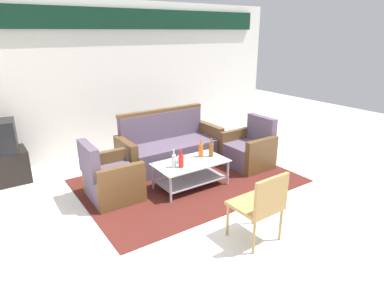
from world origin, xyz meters
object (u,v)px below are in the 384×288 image
(bottle_clear, at_px, (174,161))
(bottle_brown, at_px, (211,149))
(armchair_left, at_px, (111,179))
(bottle_red, at_px, (181,161))
(coffee_table, at_px, (191,170))
(bottle_orange, at_px, (201,150))
(tv_stand, at_px, (0,168))
(armchair_right, at_px, (249,150))
(couch, at_px, (170,148))
(cup, at_px, (180,159))
(wicker_chair, at_px, (261,202))

(bottle_clear, relative_size, bottle_brown, 0.88)
(armchair_left, xyz_separation_m, bottle_red, (0.90, -0.43, 0.22))
(bottle_clear, bearing_deg, coffee_table, 4.65)
(bottle_orange, height_order, tv_stand, bottle_orange)
(armchair_right, relative_size, bottle_brown, 2.83)
(bottle_orange, bearing_deg, armchair_left, 169.87)
(couch, distance_m, armchair_right, 1.39)
(armchair_left, height_order, coffee_table, armchair_left)
(couch, distance_m, cup, 0.93)
(couch, relative_size, wicker_chair, 2.14)
(bottle_red, height_order, wicker_chair, wicker_chair)
(bottle_clear, bearing_deg, couch, 62.69)
(coffee_table, distance_m, bottle_brown, 0.47)
(armchair_right, distance_m, wicker_chair, 2.24)
(bottle_brown, height_order, bottle_orange, bottle_brown)
(coffee_table, bearing_deg, bottle_brown, 1.94)
(couch, xyz_separation_m, cup, (-0.33, -0.86, 0.14))
(cup, bearing_deg, coffee_table, -26.14)
(armchair_left, bearing_deg, bottle_clear, 66.66)
(armchair_right, xyz_separation_m, coffee_table, (-1.31, -0.12, -0.02))
(armchair_right, relative_size, coffee_table, 0.77)
(bottle_red, distance_m, cup, 0.18)
(bottle_brown, bearing_deg, bottle_red, -170.94)
(tv_stand, relative_size, wicker_chair, 0.95)
(armchair_left, bearing_deg, bottle_brown, 78.67)
(bottle_clear, bearing_deg, bottle_orange, 12.20)
(couch, relative_size, bottle_orange, 6.31)
(couch, height_order, coffee_table, couch)
(cup, xyz_separation_m, wicker_chair, (0.01, -1.65, 0.03))
(coffee_table, distance_m, bottle_red, 0.34)
(bottle_brown, bearing_deg, tv_stand, 147.61)
(bottle_brown, bearing_deg, cup, 173.70)
(cup, bearing_deg, bottle_brown, -6.30)
(couch, xyz_separation_m, tv_stand, (-2.55, 0.83, -0.06))
(coffee_table, xyz_separation_m, cup, (-0.15, 0.07, 0.19))
(couch, bearing_deg, cup, 68.86)
(coffee_table, height_order, cup, cup)
(cup, bearing_deg, bottle_orange, 3.40)
(couch, distance_m, bottle_orange, 0.86)
(couch, height_order, bottle_red, couch)
(couch, bearing_deg, tv_stand, -18.01)
(couch, distance_m, armchair_left, 1.44)
(armchair_right, height_order, coffee_table, armchair_right)
(bottle_red, height_order, tv_stand, bottle_red)
(armchair_left, height_order, bottle_clear, armchair_left)
(cup, bearing_deg, bottle_red, -115.36)
(bottle_clear, bearing_deg, bottle_brown, 3.14)
(bottle_brown, height_order, cup, bottle_brown)
(armchair_right, xyz_separation_m, cup, (-1.46, -0.04, 0.17))
(armchair_left, height_order, armchair_right, same)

